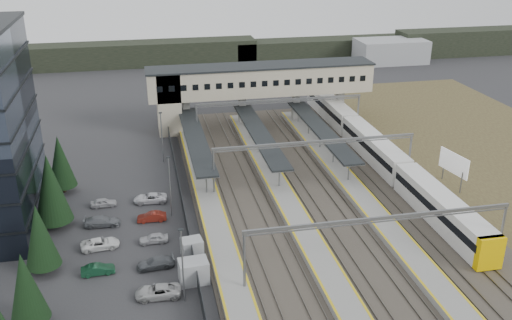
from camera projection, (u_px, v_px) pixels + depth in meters
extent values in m
plane|color=#2B2B2D|center=(249.00, 250.00, 64.62)|extent=(220.00, 220.00, 0.00)
cone|color=black|center=(26.00, 286.00, 50.65)|extent=(3.54, 3.54, 6.80)
cylinder|color=black|center=(45.00, 267.00, 60.24)|extent=(0.44, 0.44, 1.20)
cone|color=black|center=(40.00, 235.00, 58.74)|extent=(3.64, 3.64, 7.00)
cylinder|color=black|center=(56.00, 223.00, 69.28)|extent=(0.44, 0.44, 1.20)
cone|color=black|center=(50.00, 188.00, 67.49)|extent=(4.42, 4.42, 8.50)
cylinder|color=black|center=(64.00, 188.00, 78.32)|extent=(0.44, 0.44, 1.20)
cone|color=black|center=(60.00, 161.00, 76.78)|extent=(3.74, 3.74, 7.20)
imported|color=#144027|center=(98.00, 269.00, 59.93)|extent=(3.56, 1.44, 1.15)
imported|color=white|center=(100.00, 244.00, 64.71)|extent=(4.49, 2.42, 1.20)
imported|color=slate|center=(102.00, 221.00, 69.49)|extent=(4.48, 2.06, 1.27)
imported|color=#B5B4B9|center=(104.00, 203.00, 74.31)|extent=(3.39, 1.50, 1.13)
imported|color=#B5B5B5|center=(158.00, 291.00, 56.25)|extent=(4.66, 2.34, 1.27)
imported|color=#54575C|center=(156.00, 263.00, 61.06)|extent=(4.22, 1.99, 1.19)
imported|color=#B2B2B6|center=(154.00, 238.00, 65.86)|extent=(3.37, 1.37, 1.14)
imported|color=maroon|center=(152.00, 217.00, 70.64)|extent=(3.63, 1.36, 1.19)
imported|color=silver|center=(150.00, 198.00, 75.42)|extent=(4.54, 2.37, 1.22)
cylinder|color=slate|center=(183.00, 266.00, 54.35)|extent=(0.16, 0.16, 8.00)
cube|color=black|center=(181.00, 230.00, 52.81)|extent=(0.50, 0.25, 0.15)
cylinder|color=slate|center=(170.00, 187.00, 70.61)|extent=(0.16, 0.16, 8.00)
cube|color=black|center=(168.00, 157.00, 69.08)|extent=(0.50, 0.25, 0.15)
cylinder|color=slate|center=(162.00, 138.00, 86.88)|extent=(0.16, 0.16, 8.00)
cube|color=black|center=(160.00, 113.00, 85.34)|extent=(0.50, 0.25, 0.15)
cube|color=#26282B|center=(187.00, 227.00, 67.53)|extent=(0.08, 90.00, 2.00)
cube|color=#9B9DA1|center=(194.00, 271.00, 58.44)|extent=(3.13, 2.40, 2.47)
cube|color=#9B9DA1|center=(192.00, 248.00, 63.03)|extent=(2.51, 2.19, 2.09)
cube|color=#3B372F|center=(335.00, 218.00, 71.36)|extent=(34.00, 90.00, 0.20)
cube|color=#59544C|center=(235.00, 227.00, 68.90)|extent=(0.08, 90.00, 0.14)
cube|color=#59544C|center=(247.00, 226.00, 69.17)|extent=(0.08, 90.00, 0.14)
cube|color=#59544C|center=(267.00, 224.00, 69.65)|extent=(0.08, 90.00, 0.14)
cube|color=#59544C|center=(279.00, 223.00, 69.92)|extent=(0.08, 90.00, 0.14)
cube|color=#59544C|center=(314.00, 219.00, 70.78)|extent=(0.08, 90.00, 0.14)
cube|color=#59544C|center=(325.00, 218.00, 71.05)|extent=(0.08, 90.00, 0.14)
cube|color=#59544C|center=(345.00, 216.00, 71.54)|extent=(0.08, 90.00, 0.14)
cube|color=#59544C|center=(356.00, 215.00, 71.81)|extent=(0.08, 90.00, 0.14)
cube|color=#59544C|center=(389.00, 211.00, 72.67)|extent=(0.08, 90.00, 0.14)
cube|color=#59544C|center=(400.00, 210.00, 72.94)|extent=(0.08, 90.00, 0.14)
cube|color=#59544C|center=(418.00, 208.00, 73.42)|extent=(0.08, 90.00, 0.14)
cube|color=#59544C|center=(429.00, 207.00, 73.69)|extent=(0.08, 90.00, 0.14)
cube|color=gray|center=(216.00, 228.00, 68.40)|extent=(3.20, 82.00, 0.90)
cube|color=gold|center=(204.00, 226.00, 67.95)|extent=(0.25, 82.00, 0.02)
cube|color=gold|center=(228.00, 223.00, 68.50)|extent=(0.25, 82.00, 0.02)
cube|color=gray|center=(297.00, 220.00, 70.29)|extent=(3.20, 82.00, 0.90)
cube|color=gold|center=(285.00, 217.00, 69.84)|extent=(0.25, 82.00, 0.02)
cube|color=gold|center=(308.00, 215.00, 70.38)|extent=(0.25, 82.00, 0.02)
cube|color=gray|center=(373.00, 212.00, 72.17)|extent=(3.20, 82.00, 0.90)
cube|color=gold|center=(362.00, 210.00, 71.72)|extent=(0.25, 82.00, 0.02)
cube|color=gold|center=(384.00, 208.00, 72.27)|extent=(0.25, 82.00, 0.02)
cube|color=black|center=(195.00, 138.00, 86.92)|extent=(3.00, 30.00, 0.25)
cube|color=slate|center=(195.00, 139.00, 86.98)|extent=(3.10, 30.00, 0.12)
cylinder|color=slate|center=(206.00, 182.00, 75.79)|extent=(0.20, 0.20, 3.10)
cylinder|color=slate|center=(201.00, 164.00, 81.66)|extent=(0.20, 0.20, 3.10)
cylinder|color=slate|center=(196.00, 147.00, 87.53)|extent=(0.20, 0.20, 3.10)
cylinder|color=slate|center=(192.00, 133.00, 93.41)|extent=(0.20, 0.20, 3.10)
cylinder|color=slate|center=(188.00, 121.00, 99.28)|extent=(0.20, 0.20, 3.10)
cube|color=black|center=(259.00, 133.00, 88.81)|extent=(3.00, 30.00, 0.25)
cube|color=slate|center=(259.00, 134.00, 88.86)|extent=(3.10, 30.00, 0.12)
cylinder|color=slate|center=(279.00, 176.00, 77.67)|extent=(0.20, 0.20, 3.10)
cylinder|color=slate|center=(269.00, 158.00, 83.55)|extent=(0.20, 0.20, 3.10)
cylinder|color=slate|center=(259.00, 143.00, 89.42)|extent=(0.20, 0.20, 3.10)
cylinder|color=slate|center=(251.00, 129.00, 95.29)|extent=(0.20, 0.20, 3.10)
cylinder|color=slate|center=(244.00, 117.00, 101.17)|extent=(0.20, 0.20, 3.10)
cube|color=black|center=(321.00, 129.00, 90.69)|extent=(3.00, 30.00, 0.25)
cube|color=slate|center=(321.00, 130.00, 90.75)|extent=(3.10, 30.00, 0.12)
cylinder|color=slate|center=(349.00, 170.00, 79.56)|extent=(0.20, 0.20, 3.10)
cylinder|color=slate|center=(334.00, 153.00, 85.43)|extent=(0.20, 0.20, 3.10)
cylinder|color=slate|center=(320.00, 138.00, 91.31)|extent=(0.20, 0.20, 3.10)
cylinder|color=slate|center=(309.00, 125.00, 97.18)|extent=(0.20, 0.20, 3.10)
cylinder|color=slate|center=(298.00, 114.00, 103.05)|extent=(0.20, 0.20, 3.10)
cube|color=#B6B192|center=(261.00, 80.00, 101.29)|extent=(40.00, 6.00, 5.00)
cube|color=black|center=(261.00, 66.00, 100.31)|extent=(40.40, 6.40, 0.30)
cube|color=#B6B192|center=(169.00, 102.00, 99.33)|extent=(4.00, 6.00, 11.00)
cube|color=black|center=(160.00, 89.00, 95.13)|extent=(1.00, 0.06, 1.00)
cube|color=black|center=(172.00, 89.00, 95.51)|extent=(1.00, 0.06, 1.00)
cube|color=black|center=(184.00, 88.00, 95.88)|extent=(1.00, 0.06, 1.00)
cube|color=black|center=(196.00, 87.00, 96.26)|extent=(1.00, 0.06, 1.00)
cube|color=black|center=(207.00, 87.00, 96.64)|extent=(1.00, 0.06, 1.00)
cube|color=black|center=(219.00, 86.00, 97.02)|extent=(1.00, 0.06, 1.00)
cube|color=black|center=(231.00, 86.00, 97.39)|extent=(1.00, 0.06, 1.00)
cube|color=black|center=(242.00, 85.00, 97.77)|extent=(1.00, 0.06, 1.00)
cube|color=black|center=(253.00, 84.00, 98.15)|extent=(1.00, 0.06, 1.00)
cube|color=black|center=(265.00, 84.00, 98.52)|extent=(1.00, 0.06, 1.00)
cube|color=black|center=(276.00, 83.00, 98.90)|extent=(1.00, 0.06, 1.00)
cube|color=black|center=(287.00, 82.00, 99.28)|extent=(1.00, 0.06, 1.00)
cube|color=black|center=(298.00, 82.00, 99.66)|extent=(1.00, 0.06, 1.00)
cube|color=black|center=(309.00, 81.00, 100.03)|extent=(1.00, 0.06, 1.00)
cube|color=black|center=(320.00, 81.00, 100.41)|extent=(1.00, 0.06, 1.00)
cube|color=black|center=(331.00, 80.00, 100.79)|extent=(1.00, 0.06, 1.00)
cube|color=black|center=(342.00, 79.00, 101.16)|extent=(1.00, 0.06, 1.00)
cube|color=black|center=(352.00, 79.00, 101.54)|extent=(1.00, 0.06, 1.00)
cube|color=black|center=(363.00, 78.00, 101.92)|extent=(1.00, 0.06, 1.00)
cube|color=gray|center=(178.00, 115.00, 100.58)|extent=(1.20, 1.60, 6.00)
cube|color=gray|center=(187.00, 114.00, 100.86)|extent=(1.20, 1.60, 6.00)
cube|color=gray|center=(242.00, 111.00, 102.75)|extent=(1.20, 1.60, 6.00)
cube|color=gray|center=(295.00, 107.00, 104.63)|extent=(1.20, 1.60, 6.00)
cube|color=gray|center=(339.00, 104.00, 106.23)|extent=(1.20, 1.60, 6.00)
cylinder|color=slate|center=(244.00, 264.00, 55.67)|extent=(0.28, 0.28, 7.00)
cylinder|color=slate|center=(501.00, 234.00, 60.95)|extent=(0.28, 0.28, 7.00)
cube|color=slate|center=(382.00, 218.00, 56.96)|extent=(28.40, 0.25, 0.35)
cube|color=slate|center=(381.00, 222.00, 57.12)|extent=(28.40, 0.12, 0.12)
cylinder|color=slate|center=(214.00, 174.00, 75.55)|extent=(0.28, 0.28, 7.00)
cylinder|color=slate|center=(409.00, 158.00, 80.83)|extent=(0.28, 0.28, 7.00)
cube|color=slate|center=(316.00, 142.00, 76.85)|extent=(28.40, 0.25, 0.35)
cube|color=slate|center=(316.00, 145.00, 77.00)|extent=(28.40, 0.12, 0.12)
cylinder|color=slate|center=(197.00, 126.00, 93.63)|extent=(0.28, 0.28, 7.00)
cylinder|color=slate|center=(358.00, 115.00, 98.91)|extent=(0.28, 0.28, 7.00)
cube|color=slate|center=(280.00, 100.00, 94.92)|extent=(28.40, 0.25, 0.35)
cube|color=slate|center=(280.00, 102.00, 95.08)|extent=(28.40, 0.12, 0.12)
cube|color=silver|center=(442.00, 210.00, 68.99)|extent=(2.93, 20.33, 3.77)
cube|color=black|center=(442.00, 206.00, 68.83)|extent=(2.99, 19.73, 0.94)
cube|color=slate|center=(440.00, 221.00, 69.61)|extent=(2.51, 18.93, 0.52)
cube|color=silver|center=(374.00, 148.00, 87.91)|extent=(2.93, 20.33, 3.77)
cube|color=black|center=(374.00, 145.00, 87.75)|extent=(2.99, 19.73, 0.94)
cube|color=slate|center=(373.00, 158.00, 88.53)|extent=(2.51, 18.93, 0.52)
cube|color=silver|center=(330.00, 108.00, 106.82)|extent=(2.93, 20.33, 3.77)
cube|color=black|center=(331.00, 106.00, 106.66)|extent=(2.99, 19.73, 0.94)
cube|color=slate|center=(330.00, 116.00, 107.45)|extent=(2.51, 18.93, 0.52)
cube|color=#F5BF00|center=(490.00, 253.00, 59.89)|extent=(2.95, 0.90, 3.77)
cylinder|color=slate|center=(461.00, 183.00, 77.58)|extent=(0.20, 0.20, 3.12)
cylinder|color=slate|center=(443.00, 169.00, 81.96)|extent=(0.20, 0.20, 3.12)
cube|color=white|center=(454.00, 163.00, 79.03)|extent=(1.15, 5.78, 2.92)
cube|color=black|center=(140.00, 54.00, 147.44)|extent=(60.00, 8.00, 6.00)
cube|color=black|center=(325.00, 48.00, 157.06)|extent=(50.00, 8.00, 5.00)
cube|color=black|center=(467.00, 42.00, 159.70)|extent=(40.00, 8.00, 7.00)
cube|color=#9B9DA1|center=(391.00, 51.00, 150.66)|extent=(18.00, 10.00, 6.00)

